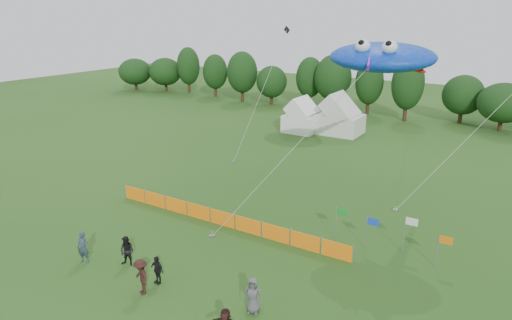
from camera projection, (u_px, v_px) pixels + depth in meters
The scene contains 14 objects.
ground at pixel (194, 288), 23.15m from camera, with size 160.00×160.00×0.00m, color #234C16.
treeline at pixel (430, 89), 57.34m from camera, with size 104.57×8.78×8.36m.
tent_left at pixel (302, 118), 53.25m from camera, with size 3.71×3.71×3.28m.
tent_right at pixel (340, 118), 52.41m from camera, with size 5.08×4.06×3.58m.
barrier_fence at pixel (222, 218), 29.84m from camera, with size 17.90×0.06×1.00m.
flag_row at pixel (387, 230), 26.28m from camera, with size 6.73×0.77×2.25m.
spectator_a at pixel (83, 247), 25.28m from camera, with size 0.68×0.45×1.86m, color #2C3C4A.
spectator_b at pixel (127, 251), 25.02m from camera, with size 0.83×0.65×1.71m, color black.
spectator_c at pixel (141, 277), 22.44m from camera, with size 1.21×0.70×1.88m, color black.
spectator_d at pixel (157, 270), 23.38m from camera, with size 0.90×0.37×1.53m, color black.
spectator_e at pixel (253, 295), 21.03m from camera, with size 0.88×0.57×1.81m, color #505055.
stingray_kite at pixel (385, 57), 28.75m from camera, with size 11.15×17.31×11.89m.
small_kite_white at pixel (482, 124), 33.70m from camera, with size 6.80×9.92×8.76m.
small_kite_dark at pixel (264, 87), 43.80m from camera, with size 1.83×7.95×12.16m.
Camera 1 is at (13.30, -15.32, 13.30)m, focal length 32.00 mm.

